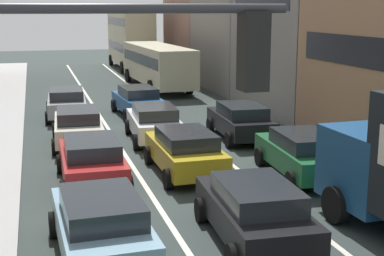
# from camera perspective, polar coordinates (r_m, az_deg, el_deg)

# --- Properties ---
(lane_stripe_left) EXTENTS (0.16, 60.00, 0.01)m
(lane_stripe_left) POSITION_cam_1_polar(r_m,az_deg,el_deg) (25.81, -8.49, -0.08)
(lane_stripe_left) COLOR silver
(lane_stripe_left) RESTS_ON ground
(lane_stripe_right) EXTENTS (0.16, 60.00, 0.01)m
(lane_stripe_right) POSITION_cam_1_polar(r_m,az_deg,el_deg) (26.43, -1.17, 0.34)
(lane_stripe_right) COLOR silver
(lane_stripe_right) RESTS_ON ground
(building_row_right) EXTENTS (7.20, 43.90, 13.11)m
(building_row_right) POSITION_cam_1_polar(r_m,az_deg,el_deg) (33.23, 10.74, 11.96)
(building_row_right) COLOR #936B5B
(building_row_right) RESTS_ON ground
(traffic_light_pole) EXTENTS (3.58, 0.38, 5.50)m
(traffic_light_pole) POSITION_cam_1_polar(r_m,az_deg,el_deg) (5.86, -11.62, -3.91)
(traffic_light_pole) COLOR #2D2D33
(traffic_light_pole) RESTS_ON ground
(sedan_centre_lane_second) EXTENTS (2.26, 4.40, 1.49)m
(sedan_centre_lane_second) POSITION_cam_1_polar(r_m,az_deg,el_deg) (13.26, 6.36, -8.30)
(sedan_centre_lane_second) COLOR black
(sedan_centre_lane_second) RESTS_ON ground
(wagon_left_lane_second) EXTENTS (2.17, 4.35, 1.49)m
(wagon_left_lane_second) POSITION_cam_1_polar(r_m,az_deg,el_deg) (12.52, -9.21, -9.64)
(wagon_left_lane_second) COLOR #759EB7
(wagon_left_lane_second) RESTS_ON ground
(hatchback_centre_lane_third) EXTENTS (2.08, 4.31, 1.49)m
(hatchback_centre_lane_third) POSITION_cam_1_polar(r_m,az_deg,el_deg) (18.49, -0.71, -2.30)
(hatchback_centre_lane_third) COLOR #B29319
(hatchback_centre_lane_third) RESTS_ON ground
(sedan_left_lane_third) EXTENTS (2.10, 4.32, 1.49)m
(sedan_left_lane_third) POSITION_cam_1_polar(r_m,az_deg,el_deg) (17.64, -10.15, -3.21)
(sedan_left_lane_third) COLOR #A51E1E
(sedan_left_lane_third) RESTS_ON ground
(coupe_centre_lane_fourth) EXTENTS (2.25, 4.39, 1.49)m
(coupe_centre_lane_fourth) POSITION_cam_1_polar(r_m,az_deg,el_deg) (23.15, -3.87, 0.62)
(coupe_centre_lane_fourth) COLOR silver
(coupe_centre_lane_fourth) RESTS_ON ground
(sedan_left_lane_fourth) EXTENTS (2.22, 4.38, 1.49)m
(sedan_left_lane_fourth) POSITION_cam_1_polar(r_m,az_deg,el_deg) (22.85, -11.50, 0.25)
(sedan_left_lane_fourth) COLOR beige
(sedan_left_lane_fourth) RESTS_ON ground
(sedan_centre_lane_fifth) EXTENTS (2.26, 4.40, 1.49)m
(sedan_centre_lane_fifth) POSITION_cam_1_polar(r_m,az_deg,el_deg) (28.70, -5.55, 2.84)
(sedan_centre_lane_fifth) COLOR #194C8C
(sedan_centre_lane_fifth) RESTS_ON ground
(sedan_left_lane_fifth) EXTENTS (2.23, 4.38, 1.49)m
(sedan_left_lane_fifth) POSITION_cam_1_polar(r_m,az_deg,el_deg) (28.59, -12.61, 2.56)
(sedan_left_lane_fifth) COLOR gray
(sedan_left_lane_fifth) RESTS_ON ground
(sedan_right_lane_behind_truck) EXTENTS (2.30, 4.41, 1.49)m
(sedan_right_lane_behind_truck) POSITION_cam_1_polar(r_m,az_deg,el_deg) (18.54, 11.16, -2.50)
(sedan_right_lane_behind_truck) COLOR #19592D
(sedan_right_lane_behind_truck) RESTS_ON ground
(wagon_right_lane_far) EXTENTS (2.24, 4.39, 1.49)m
(wagon_right_lane_far) POSITION_cam_1_polar(r_m,az_deg,el_deg) (23.52, 4.98, 0.78)
(wagon_right_lane_far) COLOR black
(wagon_right_lane_far) RESTS_ON ground
(bus_mid_queue_primary) EXTENTS (3.14, 10.60, 2.90)m
(bus_mid_queue_primary) POSITION_cam_1_polar(r_m,az_deg,el_deg) (38.30, -3.54, 6.65)
(bus_mid_queue_primary) COLOR #BFB793
(bus_mid_queue_primary) RESTS_ON ground
(bus_far_queue_secondary) EXTENTS (2.82, 10.51, 5.06)m
(bus_far_queue_secondary) POSITION_cam_1_polar(r_m,az_deg,el_deg) (50.69, -6.30, 9.15)
(bus_far_queue_secondary) COLOR #BFB793
(bus_far_queue_secondary) RESTS_ON ground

